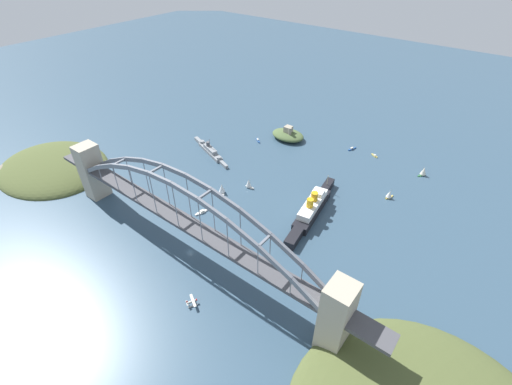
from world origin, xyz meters
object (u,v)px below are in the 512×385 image
(seaplane_taxiing_near_bridge, at_px, (192,302))
(small_boat_0, at_px, (352,149))
(small_boat_1, at_px, (202,212))
(small_boat_4, at_px, (222,188))
(small_boat_3, at_px, (389,194))
(small_boat_6, at_px, (351,284))
(small_boat_2, at_px, (249,183))
(channel_marker_buoy, at_px, (168,212))
(small_boat_8, at_px, (375,156))
(naval_cruiser, at_px, (210,151))
(ocean_liner, at_px, (312,208))
(harbor_arch_bridge, at_px, (186,224))
(small_boat_7, at_px, (258,140))
(small_boat_5, at_px, (424,171))
(fort_island_mid_harbor, at_px, (288,135))

(seaplane_taxiing_near_bridge, height_order, small_boat_0, seaplane_taxiing_near_bridge)
(small_boat_1, height_order, small_boat_4, small_boat_4)
(small_boat_3, height_order, small_boat_6, small_boat_3)
(small_boat_1, xyz_separation_m, small_boat_2, (8.70, 52.51, 3.86))
(channel_marker_buoy, bearing_deg, small_boat_3, 43.72)
(seaplane_taxiing_near_bridge, bearing_deg, small_boat_8, 85.46)
(small_boat_8, bearing_deg, naval_cruiser, -144.60)
(small_boat_4, bearing_deg, small_boat_1, -80.88)
(ocean_liner, distance_m, small_boat_4, 82.17)
(ocean_liner, xyz_separation_m, small_boat_3, (43.22, 60.10, -1.85))
(channel_marker_buoy, bearing_deg, harbor_arch_bridge, -23.52)
(small_boat_7, bearing_deg, small_boat_8, 22.52)
(small_boat_7, height_order, channel_marker_buoy, channel_marker_buoy)
(small_boat_2, bearing_deg, small_boat_5, 44.39)
(harbor_arch_bridge, distance_m, small_boat_5, 233.79)
(harbor_arch_bridge, relative_size, small_boat_4, 27.49)
(small_boat_2, distance_m, small_boat_3, 125.11)
(small_boat_3, bearing_deg, small_boat_0, 136.99)
(ocean_liner, bearing_deg, small_boat_0, 99.50)
(seaplane_taxiing_near_bridge, distance_m, small_boat_6, 104.32)
(harbor_arch_bridge, height_order, seaplane_taxiing_near_bridge, harbor_arch_bridge)
(small_boat_1, relative_size, small_boat_8, 1.44)
(naval_cruiser, relative_size, small_boat_0, 6.18)
(harbor_arch_bridge, distance_m, channel_marker_buoy, 58.41)
(harbor_arch_bridge, distance_m, small_boat_7, 179.17)
(small_boat_8, bearing_deg, small_boat_4, -119.97)
(small_boat_4, relative_size, small_boat_5, 1.03)
(small_boat_4, bearing_deg, fort_island_mid_harbor, 94.60)
(channel_marker_buoy, bearing_deg, small_boat_2, 66.10)
(naval_cruiser, relative_size, small_boat_2, 6.84)
(small_boat_2, height_order, small_boat_8, small_boat_2)
(small_boat_6, bearing_deg, small_boat_8, 107.75)
(small_boat_0, distance_m, small_boat_8, 24.93)
(small_boat_7, bearing_deg, small_boat_0, 27.12)
(harbor_arch_bridge, bearing_deg, ocean_liner, 62.71)
(small_boat_0, xyz_separation_m, small_boat_6, (79.52, -169.30, 2.50))
(seaplane_taxiing_near_bridge, relative_size, small_boat_2, 0.98)
(ocean_liner, bearing_deg, small_boat_1, -142.88)
(naval_cruiser, bearing_deg, small_boat_3, 12.52)
(small_boat_2, distance_m, small_boat_5, 168.64)
(small_boat_1, distance_m, small_boat_4, 31.93)
(small_boat_5, bearing_deg, small_boat_3, -102.89)
(small_boat_0, relative_size, small_boat_5, 1.07)
(harbor_arch_bridge, distance_m, naval_cruiser, 145.70)
(small_boat_0, relative_size, small_boat_4, 1.04)
(small_boat_3, bearing_deg, harbor_arch_bridge, -120.78)
(fort_island_mid_harbor, distance_m, small_boat_8, 96.18)
(small_boat_6, bearing_deg, channel_marker_buoy, -171.82)
(small_boat_3, bearing_deg, small_boat_2, -149.66)
(small_boat_3, height_order, small_boat_7, small_boat_3)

